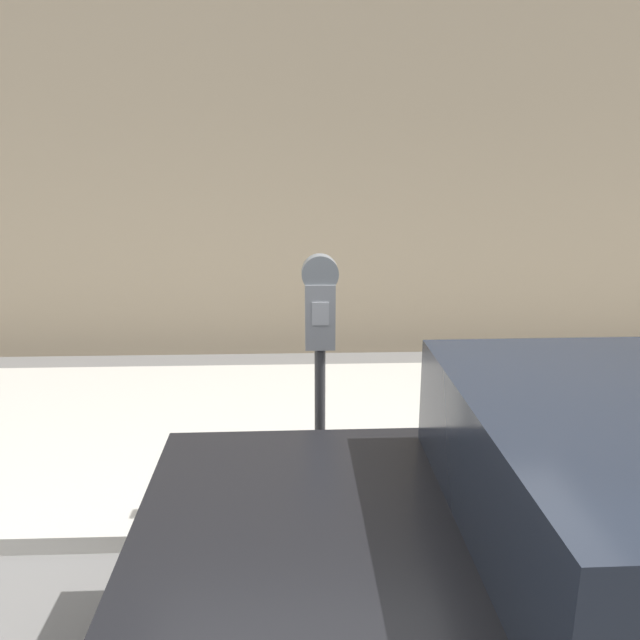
# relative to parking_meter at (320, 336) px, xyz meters

# --- Properties ---
(sidewalk) EXTENTS (24.00, 2.80, 0.11)m
(sidewalk) POSITION_rel_parking_meter_xyz_m (0.23, 1.19, -1.13)
(sidewalk) COLOR #BCB7AD
(sidewalk) RESTS_ON ground_plane
(building_facade) EXTENTS (24.00, 0.30, 4.61)m
(building_facade) POSITION_rel_parking_meter_xyz_m (0.23, 3.40, 1.12)
(building_facade) COLOR tan
(building_facade) RESTS_ON ground_plane
(parking_meter) EXTENTS (0.20, 0.13, 1.53)m
(parking_meter) POSITION_rel_parking_meter_xyz_m (0.00, 0.00, 0.00)
(parking_meter) COLOR #2D2D30
(parking_meter) RESTS_ON sidewalk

